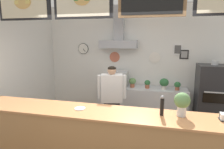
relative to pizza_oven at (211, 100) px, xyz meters
name	(u,v)px	position (x,y,z in m)	size (l,w,h in m)	color
back_wall_assembly	(134,59)	(-1.83, 0.52, 0.82)	(4.98, 2.55, 3.00)	#9E9E99
service_counter	(111,146)	(-1.80, -2.02, -0.25)	(4.46, 0.64, 1.08)	#B77F4C
back_prep_counter	(142,105)	(-1.57, 0.28, -0.35)	(2.24, 0.56, 0.89)	silver
pizza_oven	(211,100)	(0.00, 0.00, 0.00)	(0.66, 0.65, 1.66)	#232326
shop_worker	(112,101)	(-2.09, -0.81, 0.06)	(0.58, 0.32, 1.58)	#232328
espresso_machine	(118,79)	(-2.19, 0.26, 0.31)	(0.49, 0.47, 0.41)	#B7BABF
potted_sage	(147,84)	(-1.44, 0.26, 0.22)	(0.14, 0.14, 0.21)	#9E563D
potted_thyme	(177,85)	(-0.72, 0.25, 0.22)	(0.15, 0.15, 0.20)	#9E563D
potted_basil	(132,82)	(-1.82, 0.27, 0.25)	(0.18, 0.18, 0.24)	#9E563D
potted_rosemary	(164,83)	(-1.03, 0.26, 0.26)	(0.22, 0.22, 0.27)	beige
pepper_grinder	(162,106)	(-1.09, -1.96, 0.43)	(0.05, 0.05, 0.29)	black
basil_vase	(182,103)	(-0.83, -1.92, 0.48)	(0.22, 0.22, 0.33)	silver
condiment_plate	(80,108)	(-2.30, -1.99, 0.30)	(0.17, 0.17, 0.01)	white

